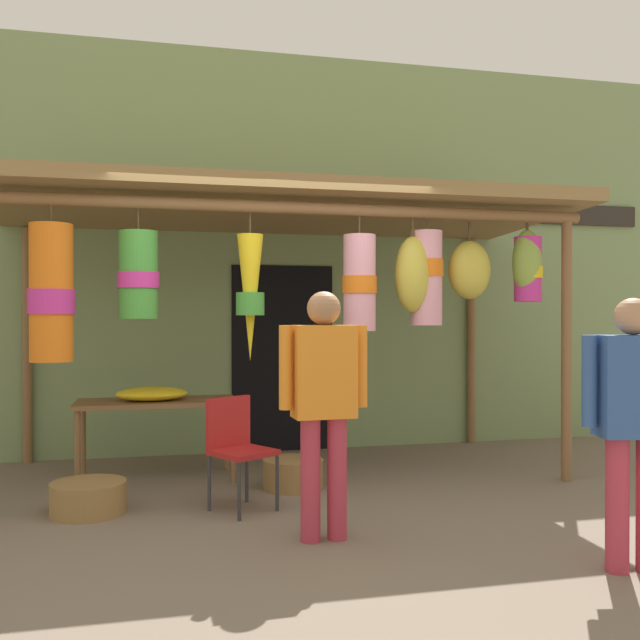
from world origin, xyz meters
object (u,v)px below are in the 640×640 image
Objects in this scene: folding_chair at (237,443)px; customer_foreground at (633,411)px; wicker_basket_by_table at (293,474)px; vendor_in_orange at (324,394)px; flower_heap_on_table at (153,394)px; display_table at (157,409)px; wicker_basket_spare at (88,498)px.

folding_chair is 2.78m from customer_foreground.
wicker_basket_by_table is 1.62m from vendor_in_orange.
customer_foreground is at bearing -47.53° from flower_heap_on_table.
folding_chair is at bearing 138.24° from customer_foreground.
display_table is 2.55× the size of wicker_basket_spare.
flower_heap_on_table is at bearing -135.01° from display_table.
wicker_basket_spare is 3.78m from customer_foreground.
folding_chair is 1.53× the size of wicker_basket_spare.
flower_heap_on_table reaches higher than wicker_basket_spare.
display_table is at bearing 117.65° from folding_chair.
display_table is 2.26m from vendor_in_orange.
vendor_in_orange is at bearing -61.87° from folding_chair.
vendor_in_orange is at bearing -62.14° from display_table.
display_table is 1.66× the size of folding_chair.
wicker_basket_by_table is 0.31× the size of vendor_in_orange.
wicker_basket_by_table is (0.54, 0.52, -0.38)m from folding_chair.
customer_foreground is (2.63, -2.93, 0.29)m from display_table.
folding_chair reaches higher than flower_heap_on_table.
folding_chair is at bearing -60.42° from flower_heap_on_table.
folding_chair is at bearing -62.35° from display_table.
customer_foreground is at bearing -32.02° from wicker_basket_spare.
display_table is 1.36m from wicker_basket_by_table.
customer_foreground reaches higher than display_table.
flower_heap_on_table is at bearing 119.58° from folding_chair.
folding_chair is 1.16m from wicker_basket_spare.
wicker_basket_by_table is 0.32× the size of customer_foreground.
flower_heap_on_table is 1.27m from folding_chair.
display_table is 0.89× the size of customer_foreground.
flower_heap_on_table is at bearing 63.58° from wicker_basket_spare.
wicker_basket_by_table is (1.12, -0.59, -0.51)m from display_table.
wicker_basket_spare is at bearing -116.42° from flower_heap_on_table.
customer_foreground reaches higher than flower_heap_on_table.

